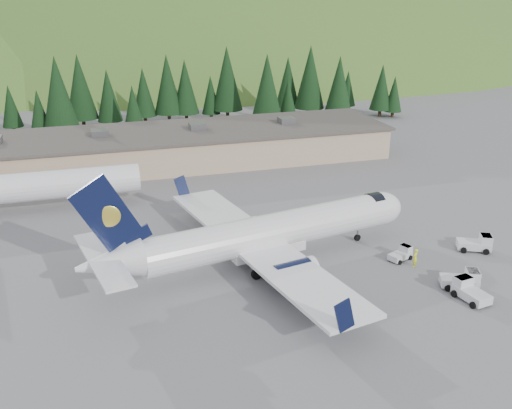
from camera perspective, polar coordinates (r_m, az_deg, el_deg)
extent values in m
plane|color=slate|center=(58.53, 1.72, -5.67)|extent=(600.00, 600.00, 0.00)
cylinder|color=white|center=(57.13, 1.75, -2.70)|extent=(27.40, 8.83, 3.65)
ellipsoid|color=white|center=(64.50, 12.31, -0.37)|extent=(5.36, 4.50, 3.65)
cylinder|color=black|center=(63.75, 11.67, -0.16)|extent=(1.92, 3.22, 3.01)
cone|color=white|center=(51.54, -14.50, -5.67)|extent=(6.42, 4.71, 3.65)
cube|color=white|center=(57.33, 0.89, -4.29)|extent=(8.23, 4.55, 0.97)
cube|color=white|center=(56.67, 0.03, -3.97)|extent=(11.61, 33.44, 0.34)
cube|color=black|center=(69.70, -7.44, 1.81)|extent=(1.96, 0.52, 2.79)
cube|color=black|center=(43.10, 8.83, -10.93)|extent=(1.96, 0.52, 2.79)
cylinder|color=black|center=(61.99, -1.63, -2.56)|extent=(4.44, 2.98, 2.23)
cylinder|color=white|center=(62.76, -0.12, -2.24)|extent=(1.03, 2.44, 2.37)
cube|color=white|center=(61.78, -1.63, -2.10)|extent=(2.14, 0.65, 0.87)
cylinder|color=black|center=(53.10, 3.84, -6.82)|extent=(4.44, 2.98, 2.23)
cylinder|color=white|center=(54.00, 5.52, -6.38)|extent=(1.03, 2.44, 2.37)
cube|color=white|center=(52.85, 3.86, -6.31)|extent=(2.14, 0.65, 0.87)
cube|color=black|center=(49.77, -14.75, -0.93)|extent=(5.95, 1.44, 7.13)
ellipsoid|color=yellow|center=(50.05, -14.57, -1.02)|extent=(1.92, 0.54, 1.92)
ellipsoid|color=yellow|center=(49.70, -14.46, -1.17)|extent=(1.92, 0.54, 1.92)
cube|color=black|center=(51.28, -11.76, -3.07)|extent=(2.68, 0.76, 1.93)
cube|color=white|center=(51.24, -15.07, -5.28)|extent=(4.82, 12.40, 0.21)
cylinder|color=slate|center=(63.67, 10.13, -2.86)|extent=(0.23, 0.23, 1.75)
cylinder|color=black|center=(63.87, 10.10, -3.28)|extent=(0.78, 0.41, 0.74)
cylinder|color=slate|center=(58.97, -2.01, -4.41)|extent=(0.27, 0.27, 1.94)
cylinder|color=black|center=(59.31, -1.67, -4.72)|extent=(1.11, 0.54, 1.07)
cylinder|color=black|center=(59.00, -2.34, -4.87)|extent=(1.11, 0.54, 1.07)
cylinder|color=slate|center=(54.78, 0.42, -6.48)|extent=(0.27, 0.27, 1.94)
cylinder|color=black|center=(55.15, 0.78, -6.80)|extent=(1.11, 0.54, 1.07)
cylinder|color=black|center=(54.82, 0.06, -6.97)|extent=(1.11, 0.54, 1.07)
cylinder|color=white|center=(75.34, -19.96, 1.84)|extent=(22.00, 3.60, 3.60)
cube|color=silver|center=(60.39, 14.20, -4.98)|extent=(2.85, 2.14, 0.60)
cube|color=silver|center=(60.81, 14.74, -4.31)|extent=(1.24, 1.43, 0.77)
cube|color=black|center=(60.67, 14.76, -4.02)|extent=(1.12, 1.31, 0.09)
cylinder|color=black|center=(61.48, 14.17, -4.73)|extent=(0.51, 0.35, 0.48)
cylinder|color=black|center=(60.77, 15.18, -5.15)|extent=(0.51, 0.35, 0.48)
cylinder|color=black|center=(60.23, 13.17, -5.19)|extent=(0.51, 0.35, 0.48)
cylinder|color=black|center=(59.51, 14.19, -5.62)|extent=(0.51, 0.35, 0.48)
cube|color=silver|center=(64.83, 20.94, -3.78)|extent=(3.81, 3.05, 0.79)
cube|color=silver|center=(64.81, 22.00, -3.28)|extent=(1.73, 1.93, 1.02)
cube|color=black|center=(64.64, 22.05, -2.91)|extent=(1.57, 1.78, 0.11)
cylinder|color=black|center=(66.00, 21.74, -3.75)|extent=(0.68, 0.51, 0.64)
cylinder|color=black|center=(64.39, 22.03, -4.41)|extent=(0.68, 0.51, 0.64)
cylinder|color=black|center=(65.54, 19.80, -3.65)|extent=(0.68, 0.51, 0.64)
cylinder|color=black|center=(63.91, 20.05, -4.32)|extent=(0.68, 0.51, 0.64)
cube|color=silver|center=(54.78, 20.74, -8.38)|extent=(2.18, 3.60, 0.79)
cube|color=silver|center=(55.13, 20.00, -7.29)|extent=(1.73, 1.35, 1.01)
cube|color=black|center=(54.93, 20.06, -6.87)|extent=(1.60, 1.22, 0.11)
cylinder|color=black|center=(54.99, 19.20, -8.41)|extent=(0.34, 0.66, 0.63)
cylinder|color=black|center=(56.18, 20.53, -7.95)|extent=(0.34, 0.66, 0.63)
cylinder|color=black|center=(53.67, 20.87, -9.40)|extent=(0.34, 0.66, 0.63)
cylinder|color=black|center=(54.89, 22.20, -8.90)|extent=(0.34, 0.66, 0.63)
cube|color=tan|center=(91.52, -8.89, 5.57)|extent=(70.00, 16.00, 4.80)
cube|color=#47423D|center=(90.89, -8.98, 7.12)|extent=(71.00, 17.00, 0.40)
cube|color=slate|center=(89.98, -15.35, 6.92)|extent=(2.50, 2.50, 1.00)
cube|color=slate|center=(91.53, -5.89, 7.78)|extent=(2.50, 2.50, 1.00)
cube|color=slate|center=(95.44, 3.07, 8.40)|extent=(2.50, 2.50, 1.00)
cube|color=silver|center=(56.63, 19.64, -7.24)|extent=(3.78, 2.90, 0.79)
cube|color=silver|center=(56.60, 20.84, -6.64)|extent=(1.66, 1.90, 1.02)
cube|color=black|center=(56.41, 20.90, -6.24)|extent=(1.52, 1.75, 0.11)
cylinder|color=black|center=(57.82, 20.52, -7.10)|extent=(0.68, 0.48, 0.63)
cylinder|color=black|center=(56.27, 20.93, -7.95)|extent=(0.68, 0.48, 0.63)
cylinder|color=black|center=(57.29, 18.31, -7.08)|extent=(0.68, 0.48, 0.63)
cylinder|color=black|center=(55.73, 18.66, -7.94)|extent=(0.68, 0.48, 0.63)
imported|color=#EAF51E|center=(59.13, 15.61, -5.16)|extent=(0.84, 0.78, 1.93)
cone|color=black|center=(118.63, -23.35, 9.03)|extent=(3.85, 3.85, 7.88)
cone|color=black|center=(109.49, -20.88, 8.59)|extent=(3.97, 3.97, 8.13)
cone|color=black|center=(107.23, -19.18, 10.40)|extent=(6.43, 6.43, 13.15)
cone|color=black|center=(117.43, -17.21, 11.20)|extent=(6.08, 6.08, 12.43)
cone|color=black|center=(115.89, -14.56, 10.52)|extent=(4.89, 4.89, 9.99)
cone|color=black|center=(109.16, -12.19, 9.47)|extent=(4.00, 4.00, 8.19)
cone|color=black|center=(119.30, -11.18, 10.97)|extent=(4.74, 4.74, 9.70)
cone|color=black|center=(119.16, -8.85, 11.80)|extent=(5.79, 5.79, 11.85)
cone|color=black|center=(119.43, -7.09, 11.62)|extent=(5.35, 5.35, 10.95)
cone|color=black|center=(121.46, -4.55, 10.90)|extent=(3.87, 3.87, 7.93)
cone|color=black|center=(120.67, -2.92, 12.49)|extent=(6.35, 6.35, 12.99)
cone|color=black|center=(113.49, 1.11, 11.76)|extent=(6.03, 6.03, 12.33)
cone|color=black|center=(117.44, 3.23, 10.56)|extent=(3.83, 3.83, 7.83)
cone|color=black|center=(125.59, 3.20, 12.12)|extent=(5.25, 5.25, 10.73)
cone|color=black|center=(122.92, 5.43, 12.57)|extent=(6.33, 6.33, 12.95)
cone|color=black|center=(120.85, 8.31, 11.82)|extent=(5.59, 5.59, 11.43)
cone|color=black|center=(131.67, 9.15, 11.41)|extent=(3.77, 3.77, 7.70)
cone|color=black|center=(126.76, 12.46, 11.39)|extent=(4.65, 4.65, 9.52)
cone|color=black|center=(127.09, 13.64, 10.71)|extent=(3.68, 3.68, 7.52)
ellipsoid|color=#325421|center=(279.06, -3.72, -2.67)|extent=(420.00, 300.00, 300.00)
ellipsoid|color=#325421|center=(357.06, 13.80, 2.09)|extent=(392.00, 280.00, 280.00)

